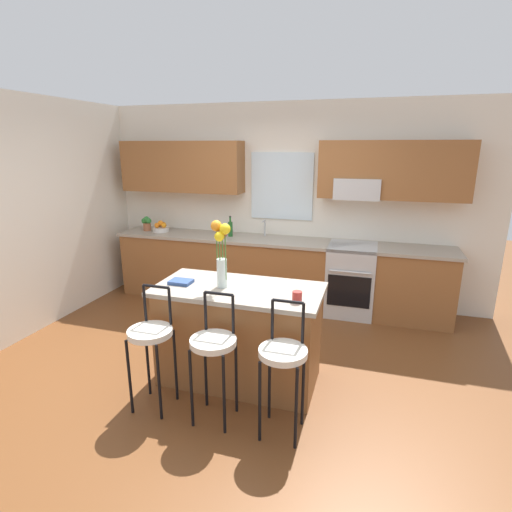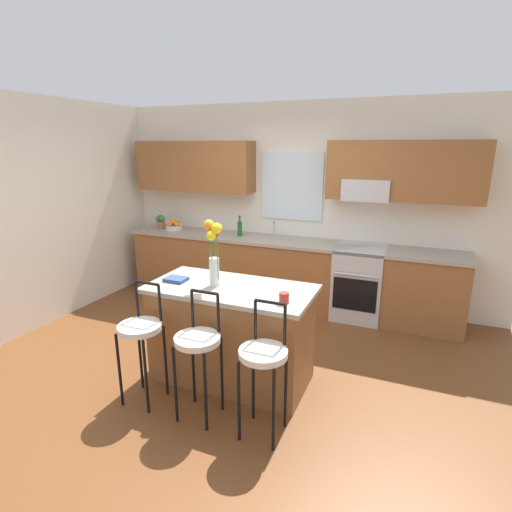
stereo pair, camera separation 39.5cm
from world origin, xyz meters
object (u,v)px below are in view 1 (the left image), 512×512
at_px(bottle_olive_oil, 230,228).
at_px(bar_stool_middle, 214,347).
at_px(kitchen_island, 239,334).
at_px(potted_plant_small, 147,223).
at_px(cookbook, 181,282).
at_px(flower_vase, 221,249).
at_px(oven_range, 351,279).
at_px(mug_ceramic, 297,297).
at_px(fruit_bowl_oranges, 161,228).
at_px(bar_stool_near, 151,337).
at_px(bar_stool_far, 283,358).

bearing_deg(bottle_olive_oil, bar_stool_middle, -72.39).
relative_size(kitchen_island, potted_plant_small, 7.02).
distance_m(cookbook, bottle_olive_oil, 1.99).
distance_m(flower_vase, bottle_olive_oil, 2.07).
xyz_separation_m(oven_range, bottle_olive_oil, (-1.67, 0.02, 0.57)).
xyz_separation_m(kitchen_island, bar_stool_middle, (-0.00, -0.59, 0.17)).
bearing_deg(cookbook, bottle_olive_oil, 97.41).
height_order(mug_ceramic, cookbook, mug_ceramic).
bearing_deg(flower_vase, fruit_bowl_oranges, 131.68).
xyz_separation_m(oven_range, fruit_bowl_oranges, (-2.76, 0.03, 0.52)).
xyz_separation_m(bar_stool_near, fruit_bowl_oranges, (-1.34, 2.51, 0.34)).
bearing_deg(potted_plant_small, mug_ceramic, -38.04).
xyz_separation_m(mug_ceramic, cookbook, (-1.10, 0.13, -0.03)).
relative_size(oven_range, flower_vase, 1.53).
relative_size(oven_range, fruit_bowl_oranges, 3.83).
bearing_deg(fruit_bowl_oranges, bar_stool_far, -45.83).
height_order(bar_stool_near, mug_ceramic, bar_stool_near).
bearing_deg(cookbook, fruit_bowl_oranges, 124.29).
bearing_deg(cookbook, flower_vase, 3.23).
bearing_deg(potted_plant_small, fruit_bowl_oranges, 0.67).
relative_size(bar_stool_middle, potted_plant_small, 4.89).
relative_size(oven_range, bottle_olive_oil, 3.24).
xyz_separation_m(bar_stool_near, flower_vase, (0.40, 0.55, 0.64)).
xyz_separation_m(bar_stool_far, flower_vase, (-0.70, 0.55, 0.64)).
height_order(kitchen_island, fruit_bowl_oranges, fruit_bowl_oranges).
height_order(bar_stool_middle, potted_plant_small, potted_plant_small).
xyz_separation_m(oven_range, mug_ceramic, (-0.31, -2.07, 0.51)).
relative_size(oven_range, bar_stool_far, 0.88).
bearing_deg(cookbook, potted_plant_small, 128.67).
xyz_separation_m(kitchen_island, potted_plant_small, (-2.12, 1.92, 0.57)).
distance_m(bar_stool_near, cookbook, 0.61).
bearing_deg(mug_ceramic, kitchen_island, 162.31).
relative_size(bar_stool_middle, bottle_olive_oil, 3.67).
relative_size(flower_vase, cookbook, 3.00).
height_order(kitchen_island, bar_stool_near, bar_stool_near).
relative_size(kitchen_island, bar_stool_near, 1.43).
distance_m(cookbook, fruit_bowl_oranges, 2.39).
xyz_separation_m(mug_ceramic, potted_plant_small, (-2.68, 2.10, 0.07)).
bearing_deg(flower_vase, bottle_olive_oil, 108.40).
bearing_deg(bar_stool_far, flower_vase, 141.50).
bearing_deg(flower_vase, potted_plant_small, 135.30).
xyz_separation_m(cookbook, bottle_olive_oil, (-0.26, 1.97, 0.09)).
height_order(flower_vase, potted_plant_small, flower_vase).
bearing_deg(kitchen_island, bottle_olive_oil, 112.51).
xyz_separation_m(bottle_olive_oil, potted_plant_small, (-1.32, 0.00, 0.00)).
distance_m(bar_stool_far, bottle_olive_oil, 2.87).
distance_m(bar_stool_near, bar_stool_middle, 0.55).
distance_m(oven_range, flower_vase, 2.32).
distance_m(oven_range, bar_stool_far, 2.51).
height_order(kitchen_island, bar_stool_far, bar_stool_far).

